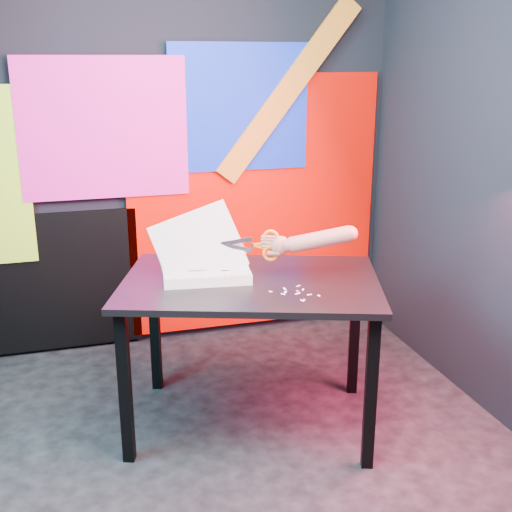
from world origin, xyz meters
name	(u,v)px	position (x,y,z in m)	size (l,w,h in m)	color
room	(197,166)	(0.00, 0.00, 1.35)	(3.01, 3.01, 2.71)	black
backdrop	(161,193)	(0.06, 1.46, 0.96)	(2.88, 0.05, 2.08)	#D50801
work_table	(251,298)	(0.31, 0.36, 0.66)	(1.37, 1.13, 0.75)	black
printout_stack	(205,270)	(0.12, 0.46, 0.78)	(0.47, 0.34, 0.37)	silver
scissors	(267,245)	(0.40, 0.39, 0.90)	(0.26, 0.11, 0.15)	silver
hand_forearm	(313,240)	(0.59, 0.31, 0.93)	(0.41, 0.20, 0.15)	#AC665B
paper_clippings	(296,293)	(0.45, 0.14, 0.75)	(0.20, 0.19, 0.00)	white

